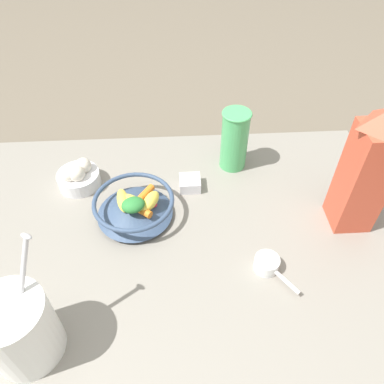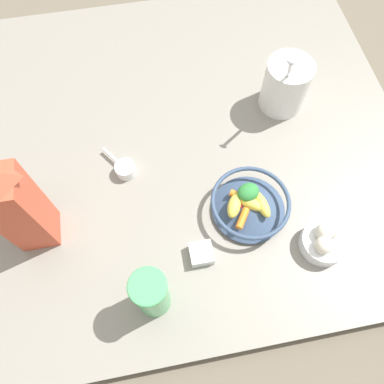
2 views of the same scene
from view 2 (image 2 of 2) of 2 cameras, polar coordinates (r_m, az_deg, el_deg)
ground_plane at (r=1.02m, az=1.05°, el=7.59°), size 6.00×6.00×0.00m
countertop at (r=1.00m, az=1.07°, el=8.22°), size 1.06×1.06×0.04m
fruit_bowl at (r=0.86m, az=8.73°, el=-1.90°), size 0.18×0.18×0.07m
milk_carton at (r=0.80m, az=-25.37°, el=-1.93°), size 0.08×0.08×0.29m
yogurt_tub at (r=1.01m, az=14.13°, el=15.74°), size 0.13×0.12×0.23m
drinking_cup at (r=0.75m, az=-6.20°, el=-15.17°), size 0.07×0.07×0.16m
spice_jar at (r=0.83m, az=1.42°, el=-9.37°), size 0.05×0.05×0.03m
measuring_scoop at (r=0.93m, az=-10.19°, el=3.53°), size 0.10×0.08×0.03m
garlic_bowl at (r=0.87m, az=19.49°, el=-7.00°), size 0.10×0.10×0.07m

